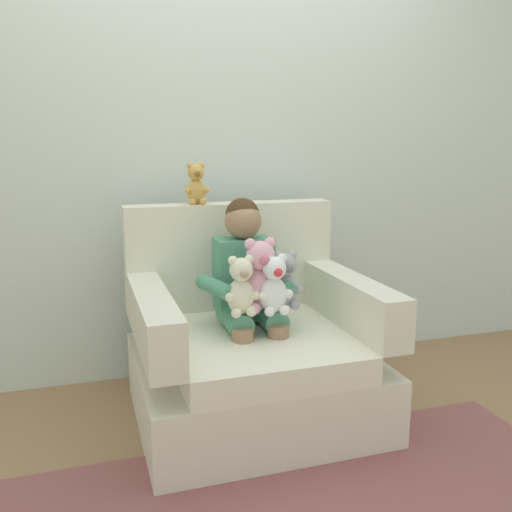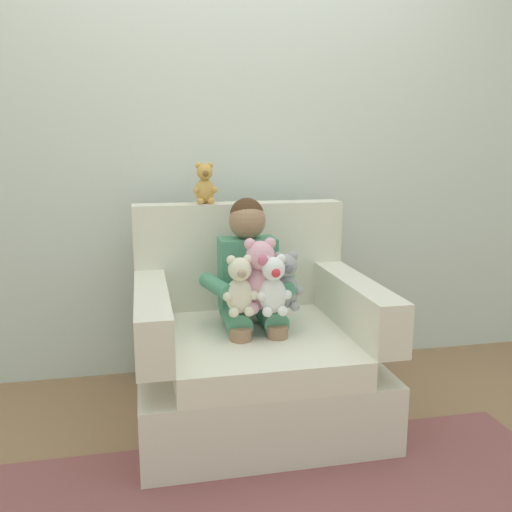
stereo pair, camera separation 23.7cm
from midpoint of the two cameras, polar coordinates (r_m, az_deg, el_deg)
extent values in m
plane|color=#936D4C|center=(2.68, -2.85, -16.24)|extent=(8.00, 8.00, 0.00)
cube|color=silver|center=(3.04, -6.52, 12.42)|extent=(6.00, 0.10, 2.60)
cube|color=#8C4C4C|center=(2.10, 2.73, -24.89)|extent=(2.14, 1.05, 0.01)
cube|color=silver|center=(2.62, -2.89, -13.28)|extent=(1.05, 0.94, 0.31)
cube|color=white|center=(2.47, -2.51, -9.46)|extent=(0.77, 0.80, 0.12)
cube|color=silver|center=(2.82, -5.09, 0.06)|extent=(1.05, 0.14, 0.53)
cube|color=silver|center=(2.34, -13.37, -6.52)|extent=(0.14, 0.80, 0.22)
cube|color=silver|center=(2.56, 7.30, -4.71)|extent=(0.14, 0.80, 0.22)
cube|color=#4C9370|center=(2.58, -3.94, -1.92)|extent=(0.26, 0.16, 0.34)
sphere|color=#9E7556|center=(2.54, -4.02, 3.60)|extent=(0.17, 0.17, 0.17)
sphere|color=#472D19|center=(2.54, -4.08, 4.20)|extent=(0.16, 0.16, 0.16)
cylinder|color=#4C9370|center=(2.49, -4.96, -6.52)|extent=(0.11, 0.26, 0.11)
cylinder|color=#9E7556|center=(2.42, -4.21, -10.82)|extent=(0.09, 0.09, 0.30)
cylinder|color=#4C9370|center=(2.53, -1.41, -6.20)|extent=(0.11, 0.26, 0.11)
cylinder|color=#9E7556|center=(2.46, -0.52, -10.41)|extent=(0.09, 0.09, 0.30)
cylinder|color=#4C9370|center=(2.44, -6.91, -3.26)|extent=(0.13, 0.27, 0.07)
cylinder|color=#4C9370|center=(2.52, 0.26, -2.71)|extent=(0.13, 0.27, 0.07)
ellipsoid|color=#9E9EA3|center=(2.44, 0.13, -3.58)|extent=(0.12, 0.10, 0.16)
sphere|color=#9E9EA3|center=(2.40, 0.20, -0.93)|extent=(0.10, 0.10, 0.10)
sphere|color=slate|center=(2.36, 0.54, -1.34)|extent=(0.04, 0.04, 0.04)
sphere|color=#9E9EA3|center=(2.39, -0.64, -0.02)|extent=(0.04, 0.04, 0.04)
sphere|color=#9E9EA3|center=(2.40, -0.94, -3.69)|extent=(0.04, 0.04, 0.04)
sphere|color=#9E9EA3|center=(2.41, -0.29, -5.24)|extent=(0.04, 0.04, 0.04)
sphere|color=#9E9EA3|center=(2.41, 0.96, 0.09)|extent=(0.04, 0.04, 0.04)
sphere|color=#9E9EA3|center=(2.43, 1.62, -3.48)|extent=(0.04, 0.04, 0.04)
sphere|color=#9E9EA3|center=(2.43, 1.19, -5.10)|extent=(0.04, 0.04, 0.04)
ellipsoid|color=silver|center=(2.36, -4.46, -4.18)|extent=(0.12, 0.10, 0.16)
sphere|color=silver|center=(2.32, -4.45, -1.44)|extent=(0.10, 0.10, 0.10)
sphere|color=tan|center=(2.28, -4.19, -1.87)|extent=(0.04, 0.04, 0.04)
sphere|color=silver|center=(2.31, -5.35, -0.50)|extent=(0.04, 0.04, 0.04)
sphere|color=silver|center=(2.32, -5.66, -4.30)|extent=(0.04, 0.04, 0.04)
sphere|color=silver|center=(2.33, -4.97, -5.90)|extent=(0.04, 0.04, 0.04)
sphere|color=silver|center=(2.32, -3.65, -0.39)|extent=(0.04, 0.04, 0.04)
sphere|color=silver|center=(2.34, -2.95, -4.08)|extent=(0.04, 0.04, 0.04)
sphere|color=silver|center=(2.34, -3.40, -5.76)|extent=(0.04, 0.04, 0.04)
ellipsoid|color=white|center=(2.37, -1.06, -4.04)|extent=(0.12, 0.10, 0.16)
sphere|color=white|center=(2.33, -1.00, -1.31)|extent=(0.10, 0.10, 0.10)
sphere|color=#DB333D|center=(2.29, -0.67, -1.74)|extent=(0.04, 0.04, 0.04)
sphere|color=white|center=(2.32, -1.87, -0.37)|extent=(0.04, 0.04, 0.04)
sphere|color=white|center=(2.33, -2.18, -4.16)|extent=(0.04, 0.04, 0.04)
sphere|color=white|center=(2.34, -1.50, -5.76)|extent=(0.04, 0.04, 0.04)
sphere|color=white|center=(2.34, -0.21, -0.26)|extent=(0.04, 0.04, 0.04)
sphere|color=white|center=(2.36, 0.48, -3.94)|extent=(0.04, 0.04, 0.04)
sphere|color=white|center=(2.36, 0.03, -5.61)|extent=(0.04, 0.04, 0.04)
ellipsoid|color=#EAA8BC|center=(2.41, -2.46, -3.33)|extent=(0.15, 0.13, 0.19)
sphere|color=#EAA8BC|center=(2.37, -2.41, 0.04)|extent=(0.13, 0.13, 0.13)
sphere|color=#CC6684|center=(2.31, -2.03, -0.46)|extent=(0.05, 0.05, 0.05)
sphere|color=#EAA8BC|center=(2.35, -3.49, 1.20)|extent=(0.05, 0.05, 0.05)
sphere|color=#EAA8BC|center=(2.36, -3.87, -3.45)|extent=(0.05, 0.05, 0.05)
sphere|color=#EAA8BC|center=(2.37, -3.03, -5.42)|extent=(0.06, 0.06, 0.06)
sphere|color=#EAA8BC|center=(2.37, -1.44, 1.32)|extent=(0.05, 0.05, 0.05)
sphere|color=#EAA8BC|center=(2.39, -0.59, -3.19)|extent=(0.05, 0.05, 0.05)
sphere|color=#EAA8BC|center=(2.39, -1.14, -5.25)|extent=(0.06, 0.06, 0.06)
ellipsoid|color=gold|center=(2.74, -8.67, 6.55)|extent=(0.09, 0.08, 0.12)
sphere|color=gold|center=(2.73, -8.70, 8.49)|extent=(0.08, 0.08, 0.08)
sphere|color=brown|center=(2.69, -8.58, 8.32)|extent=(0.03, 0.03, 0.03)
sphere|color=gold|center=(2.72, -9.32, 9.13)|extent=(0.03, 0.03, 0.03)
sphere|color=gold|center=(2.71, -9.53, 6.60)|extent=(0.03, 0.03, 0.03)
sphere|color=gold|center=(2.71, -9.06, 5.51)|extent=(0.03, 0.03, 0.03)
sphere|color=gold|center=(2.73, -8.15, 9.18)|extent=(0.03, 0.03, 0.03)
sphere|color=gold|center=(2.72, -7.66, 6.68)|extent=(0.03, 0.03, 0.03)
sphere|color=gold|center=(2.71, -7.98, 5.56)|extent=(0.03, 0.03, 0.03)
camera|label=1|loc=(0.12, -92.86, -0.59)|focal=38.98mm
camera|label=2|loc=(0.12, 87.14, 0.59)|focal=38.98mm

